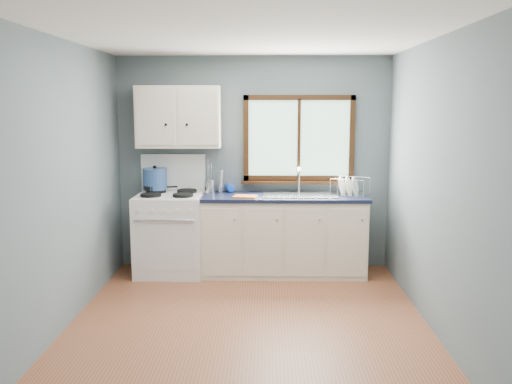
{
  "coord_description": "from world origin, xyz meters",
  "views": [
    {
      "loc": [
        0.16,
        -4.59,
        1.93
      ],
      "look_at": [
        0.05,
        0.9,
        1.05
      ],
      "focal_mm": 38.0,
      "sensor_mm": 36.0,
      "label": 1
    }
  ],
  "objects_px": {
    "utensil_crock": "(210,186)",
    "gas_range": "(170,231)",
    "sink": "(300,200)",
    "stockpot": "(155,179)",
    "thermos": "(220,181)",
    "skillet": "(155,187)",
    "dish_rack": "(349,190)",
    "base_cabinets": "(283,239)"
  },
  "relations": [
    {
      "from": "thermos",
      "to": "dish_rack",
      "type": "relative_size",
      "value": 0.54
    },
    {
      "from": "sink",
      "to": "base_cabinets",
      "type": "bearing_deg",
      "value": 179.87
    },
    {
      "from": "base_cabinets",
      "to": "utensil_crock",
      "type": "xyz_separation_m",
      "value": [
        -0.86,
        0.14,
        0.59
      ]
    },
    {
      "from": "skillet",
      "to": "dish_rack",
      "type": "xyz_separation_m",
      "value": [
        2.25,
        -0.09,
        -0.01
      ]
    },
    {
      "from": "skillet",
      "to": "dish_rack",
      "type": "height_order",
      "value": "dish_rack"
    },
    {
      "from": "base_cabinets",
      "to": "skillet",
      "type": "height_order",
      "value": "skillet"
    },
    {
      "from": "gas_range",
      "to": "sink",
      "type": "relative_size",
      "value": 1.62
    },
    {
      "from": "dish_rack",
      "to": "utensil_crock",
      "type": "bearing_deg",
      "value": -158.99
    },
    {
      "from": "dish_rack",
      "to": "gas_range",
      "type": "bearing_deg",
      "value": -153.67
    },
    {
      "from": "stockpot",
      "to": "thermos",
      "type": "bearing_deg",
      "value": 3.12
    },
    {
      "from": "utensil_crock",
      "to": "thermos",
      "type": "bearing_deg",
      "value": 16.91
    },
    {
      "from": "base_cabinets",
      "to": "utensil_crock",
      "type": "bearing_deg",
      "value": 170.52
    },
    {
      "from": "sink",
      "to": "stockpot",
      "type": "distance_m",
      "value": 1.7
    },
    {
      "from": "gas_range",
      "to": "thermos",
      "type": "relative_size",
      "value": 5.08
    },
    {
      "from": "skillet",
      "to": "sink",
      "type": "bearing_deg",
      "value": -15.7
    },
    {
      "from": "skillet",
      "to": "thermos",
      "type": "xyz_separation_m",
      "value": [
        0.76,
        0.05,
        0.07
      ]
    },
    {
      "from": "gas_range",
      "to": "sink",
      "type": "height_order",
      "value": "gas_range"
    },
    {
      "from": "sink",
      "to": "stockpot",
      "type": "bearing_deg",
      "value": 175.23
    },
    {
      "from": "utensil_crock",
      "to": "thermos",
      "type": "xyz_separation_m",
      "value": [
        0.12,
        0.04,
        0.05
      ]
    },
    {
      "from": "sink",
      "to": "utensil_crock",
      "type": "relative_size",
      "value": 2.13
    },
    {
      "from": "base_cabinets",
      "to": "stockpot",
      "type": "xyz_separation_m",
      "value": [
        -1.5,
        0.14,
        0.68
      ]
    },
    {
      "from": "utensil_crock",
      "to": "gas_range",
      "type": "bearing_deg",
      "value": -159.87
    },
    {
      "from": "sink",
      "to": "stockpot",
      "type": "xyz_separation_m",
      "value": [
        -1.68,
        0.14,
        0.23
      ]
    },
    {
      "from": "gas_range",
      "to": "stockpot",
      "type": "height_order",
      "value": "gas_range"
    },
    {
      "from": "base_cabinets",
      "to": "utensil_crock",
      "type": "height_order",
      "value": "utensil_crock"
    },
    {
      "from": "stockpot",
      "to": "utensil_crock",
      "type": "height_order",
      "value": "utensil_crock"
    },
    {
      "from": "gas_range",
      "to": "thermos",
      "type": "distance_m",
      "value": 0.82
    },
    {
      "from": "stockpot",
      "to": "dish_rack",
      "type": "xyz_separation_m",
      "value": [
        2.25,
        -0.1,
        -0.11
      ]
    },
    {
      "from": "sink",
      "to": "gas_range",
      "type": "bearing_deg",
      "value": -179.29
    },
    {
      "from": "stockpot",
      "to": "thermos",
      "type": "distance_m",
      "value": 0.76
    },
    {
      "from": "utensil_crock",
      "to": "sink",
      "type": "bearing_deg",
      "value": -7.89
    },
    {
      "from": "gas_range",
      "to": "skillet",
      "type": "xyz_separation_m",
      "value": [
        -0.2,
        0.15,
        0.49
      ]
    },
    {
      "from": "skillet",
      "to": "utensil_crock",
      "type": "relative_size",
      "value": 1.05
    },
    {
      "from": "stockpot",
      "to": "dish_rack",
      "type": "height_order",
      "value": "stockpot"
    },
    {
      "from": "base_cabinets",
      "to": "dish_rack",
      "type": "relative_size",
      "value": 3.74
    },
    {
      "from": "skillet",
      "to": "utensil_crock",
      "type": "xyz_separation_m",
      "value": [
        0.64,
        0.01,
        0.01
      ]
    },
    {
      "from": "sink",
      "to": "utensil_crock",
      "type": "xyz_separation_m",
      "value": [
        -1.04,
        0.14,
        0.14
      ]
    },
    {
      "from": "skillet",
      "to": "stockpot",
      "type": "relative_size",
      "value": 1.26
    },
    {
      "from": "thermos",
      "to": "dish_rack",
      "type": "bearing_deg",
      "value": -5.38
    },
    {
      "from": "sink",
      "to": "skillet",
      "type": "xyz_separation_m",
      "value": [
        -1.68,
        0.13,
        0.13
      ]
    },
    {
      "from": "sink",
      "to": "skillet",
      "type": "height_order",
      "value": "sink"
    },
    {
      "from": "gas_range",
      "to": "dish_rack",
      "type": "height_order",
      "value": "gas_range"
    }
  ]
}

